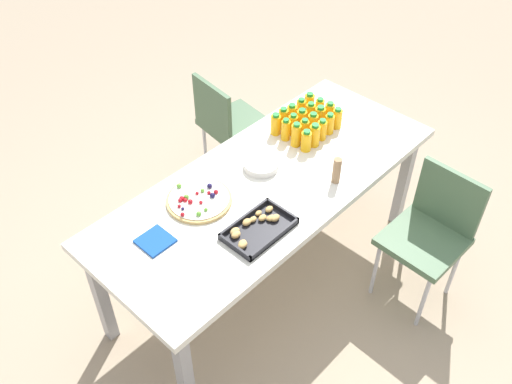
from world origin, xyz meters
TOP-DOWN VIEW (x-y plane):
  - ground_plane at (0.00, 0.00)m, footprint 12.00×12.00m
  - party_table at (0.00, 0.00)m, footprint 2.01×0.82m
  - chair_near_left at (-0.47, -0.80)m, footprint 0.45×0.45m
  - chair_far_left at (-0.54, 0.72)m, footprint 0.41×0.41m
  - juice_bottle_0 at (-0.63, -0.25)m, footprint 0.06×0.06m
  - juice_bottle_1 at (-0.55, -0.24)m, footprint 0.06×0.06m
  - juice_bottle_2 at (-0.48, -0.25)m, footprint 0.06×0.06m
  - juice_bottle_3 at (-0.40, -0.25)m, footprint 0.06×0.06m
  - juice_bottle_4 at (-0.33, -0.25)m, footprint 0.06×0.06m
  - juice_bottle_5 at (-0.64, -0.17)m, footprint 0.05×0.05m
  - juice_bottle_6 at (-0.55, -0.17)m, footprint 0.06×0.06m
  - juice_bottle_7 at (-0.47, -0.17)m, footprint 0.06×0.06m
  - juice_bottle_8 at (-0.40, -0.18)m, footprint 0.05×0.05m
  - juice_bottle_9 at (-0.33, -0.17)m, footprint 0.05×0.05m
  - juice_bottle_10 at (-0.63, -0.09)m, footprint 0.06×0.06m
  - juice_bottle_11 at (-0.56, -0.10)m, footprint 0.06×0.06m
  - juice_bottle_12 at (-0.49, -0.10)m, footprint 0.06×0.06m
  - juice_bottle_13 at (-0.40, -0.09)m, footprint 0.05×0.05m
  - juice_bottle_14 at (-0.33, -0.10)m, footprint 0.06×0.06m
  - juice_bottle_15 at (-0.63, -0.03)m, footprint 0.06×0.06m
  - juice_bottle_16 at (-0.55, -0.03)m, footprint 0.05×0.05m
  - juice_bottle_17 at (-0.48, -0.03)m, footprint 0.05×0.05m
  - juice_bottle_18 at (-0.40, -0.02)m, footprint 0.06×0.06m
  - juice_bottle_19 at (-0.34, -0.03)m, footprint 0.06×0.06m
  - fruit_pizza at (0.36, -0.15)m, footprint 0.33×0.33m
  - snack_tray at (0.30, 0.20)m, footprint 0.35×0.21m
  - plate_stack at (-0.05, -0.10)m, footprint 0.19×0.19m
  - napkin_stack at (0.69, -0.10)m, footprint 0.15×0.15m
  - cardboard_tube at (-0.24, 0.26)m, footprint 0.04×0.04m

SIDE VIEW (x-z plane):
  - ground_plane at x=0.00m, z-range 0.00..0.00m
  - chair_near_left at x=-0.47m, z-range 0.09..0.92m
  - chair_far_left at x=-0.54m, z-range 0.09..0.92m
  - party_table at x=0.00m, z-range 0.31..1.07m
  - napkin_stack at x=0.69m, z-range 0.76..0.77m
  - fruit_pizza at x=0.36m, z-range 0.75..0.80m
  - snack_tray at x=0.30m, z-range 0.75..0.79m
  - plate_stack at x=-0.05m, z-range 0.76..0.80m
  - juice_bottle_2 at x=-0.48m, z-range 0.75..0.88m
  - juice_bottle_19 at x=-0.34m, z-range 0.75..0.89m
  - juice_bottle_17 at x=-0.48m, z-range 0.75..0.89m
  - juice_bottle_5 at x=-0.64m, z-range 0.75..0.89m
  - juice_bottle_15 at x=-0.63m, z-range 0.75..0.89m
  - juice_bottle_7 at x=-0.47m, z-range 0.75..0.89m
  - juice_bottle_16 at x=-0.55m, z-range 0.75..0.89m
  - juice_bottle_4 at x=-0.33m, z-range 0.75..0.89m
  - juice_bottle_12 at x=-0.49m, z-range 0.75..0.89m
  - juice_bottle_8 at x=-0.40m, z-range 0.75..0.89m
  - juice_bottle_0 at x=-0.63m, z-range 0.75..0.89m
  - juice_bottle_1 at x=-0.55m, z-range 0.75..0.89m
  - juice_bottle_9 at x=-0.33m, z-range 0.75..0.89m
  - juice_bottle_10 at x=-0.63m, z-range 0.75..0.89m
  - juice_bottle_13 at x=-0.40m, z-range 0.75..0.89m
  - juice_bottle_3 at x=-0.40m, z-range 0.75..0.89m
  - juice_bottle_6 at x=-0.55m, z-range 0.75..0.89m
  - juice_bottle_18 at x=-0.40m, z-range 0.75..0.90m
  - juice_bottle_11 at x=-0.56m, z-range 0.75..0.90m
  - juice_bottle_14 at x=-0.33m, z-range 0.75..0.90m
  - cardboard_tube at x=-0.24m, z-range 0.76..0.91m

